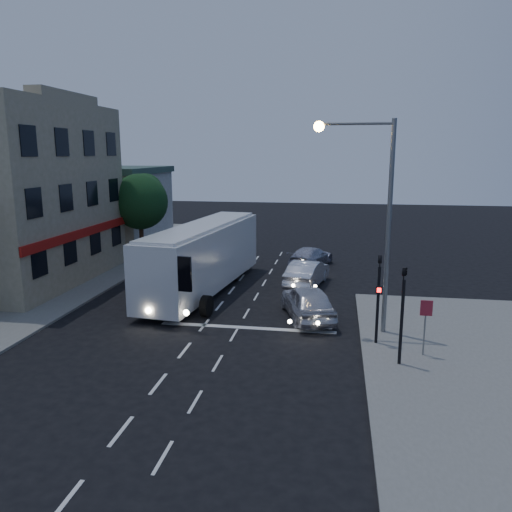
% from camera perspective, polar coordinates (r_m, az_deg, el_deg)
% --- Properties ---
extents(ground, '(120.00, 120.00, 0.00)m').
position_cam_1_polar(ground, '(21.41, -7.35, -9.64)').
color(ground, black).
extents(sidewalk_far, '(12.00, 50.00, 0.12)m').
position_cam_1_polar(sidewalk_far, '(33.88, -24.86, -2.53)').
color(sidewalk_far, slate).
rests_on(sidewalk_far, ground).
extents(road_markings, '(8.00, 30.55, 0.01)m').
position_cam_1_polar(road_markings, '(24.12, -2.14, -7.05)').
color(road_markings, silver).
rests_on(road_markings, ground).
extents(tour_bus, '(4.04, 12.80, 3.86)m').
position_cam_1_polar(tour_bus, '(28.29, -6.03, 0.07)').
color(tour_bus, silver).
rests_on(tour_bus, ground).
extents(car_suv, '(3.24, 5.13, 1.63)m').
position_cam_1_polar(car_suv, '(23.93, 5.90, -5.22)').
color(car_suv, silver).
rests_on(car_suv, ground).
extents(car_sedan_a, '(2.55, 4.92, 1.54)m').
position_cam_1_polar(car_sedan_a, '(29.70, 5.86, -1.96)').
color(car_sedan_a, silver).
rests_on(car_sedan_a, ground).
extents(car_sedan_b, '(3.32, 5.06, 1.36)m').
position_cam_1_polar(car_sedan_b, '(34.83, 6.27, -0.08)').
color(car_sedan_b, '#B0B0C2').
rests_on(car_sedan_b, ground).
extents(traffic_signal_main, '(0.25, 0.35, 4.10)m').
position_cam_1_polar(traffic_signal_main, '(20.62, 13.84, -3.64)').
color(traffic_signal_main, black).
rests_on(traffic_signal_main, sidewalk_near).
extents(traffic_signal_side, '(0.18, 0.15, 4.10)m').
position_cam_1_polar(traffic_signal_side, '(18.81, 16.42, -5.27)').
color(traffic_signal_side, black).
rests_on(traffic_signal_side, sidewalk_near).
extents(regulatory_sign, '(0.45, 0.12, 2.20)m').
position_cam_1_polar(regulatory_sign, '(20.11, 18.81, -6.78)').
color(regulatory_sign, slate).
rests_on(regulatory_sign, sidewalk_near).
extents(streetlight, '(3.32, 0.44, 9.00)m').
position_cam_1_polar(streetlight, '(21.41, 13.31, 5.97)').
color(streetlight, slate).
rests_on(streetlight, sidewalk_near).
extents(main_building, '(10.12, 12.00, 11.00)m').
position_cam_1_polar(main_building, '(33.66, -26.96, 6.02)').
color(main_building, gray).
rests_on(main_building, sidewalk_far).
extents(low_building_north, '(9.40, 9.40, 6.50)m').
position_cam_1_polar(low_building_north, '(43.83, -17.03, 5.48)').
color(low_building_north, '#A39B91').
rests_on(low_building_north, sidewalk_far).
extents(street_tree, '(4.00, 4.00, 6.20)m').
position_cam_1_polar(street_tree, '(37.03, -13.13, 6.35)').
color(street_tree, black).
rests_on(street_tree, sidewalk_far).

